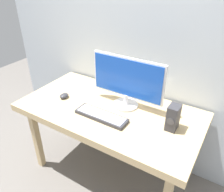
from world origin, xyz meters
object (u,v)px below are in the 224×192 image
keyboard_primary (101,116)px  mouse (64,96)px  speaker_right (173,118)px  monitor (127,81)px  desk (109,115)px

keyboard_primary → mouse: bearing=171.0°
speaker_right → monitor: bearing=166.6°
desk → keyboard_primary: 0.15m
desk → speaker_right: 0.51m
desk → monitor: size_ratio=2.43×
speaker_right → keyboard_primary: bearing=-162.7°
monitor → keyboard_primary: bearing=-106.7°
monitor → keyboard_primary: (-0.07, -0.24, -0.20)m
keyboard_primary → mouse: 0.42m
mouse → desk: bearing=7.8°
desk → keyboard_primary: size_ratio=3.51×
monitor → speaker_right: (0.40, -0.09, -0.12)m
keyboard_primary → speaker_right: bearing=17.3°
keyboard_primary → speaker_right: speaker_right is taller
monitor → mouse: size_ratio=7.02×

